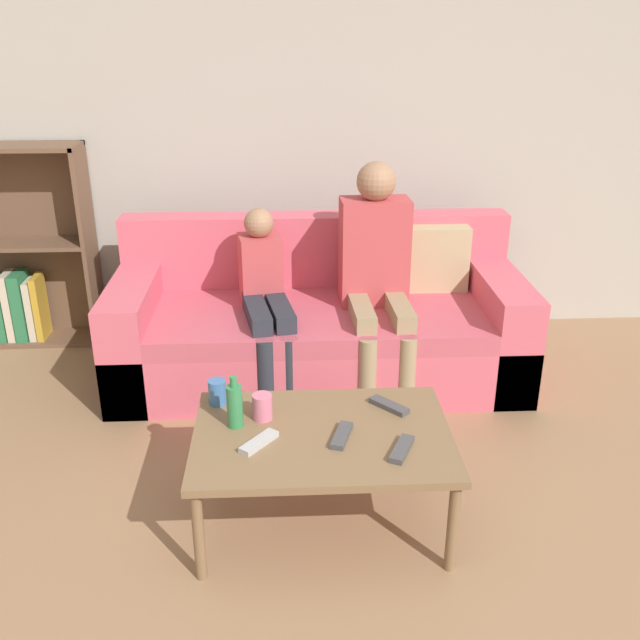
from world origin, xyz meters
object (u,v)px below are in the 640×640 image
bookshelf (20,266)px  coffee_table (322,441)px  tv_remote_2 (259,442)px  cup_near (262,407)px  bottle (235,405)px  cup_far (217,392)px  tv_remote_3 (342,436)px  person_adult (376,263)px  couch (320,326)px  person_child (265,295)px  tv_remote_0 (389,406)px  tv_remote_1 (402,449)px

bookshelf → coffee_table: bearing=-46.9°
bookshelf → tv_remote_2: (1.46, -1.88, -0.05)m
cup_near → tv_remote_2: 0.19m
bottle → cup_near: bearing=26.3°
cup_far → tv_remote_3: (0.47, -0.28, -0.04)m
person_adult → cup_far: size_ratio=11.44×
couch → bottle: (-0.38, -1.20, 0.21)m
tv_remote_2 → bottle: 0.18m
bookshelf → coffee_table: bookshelf is taller
person_adult → bottle: 1.32m
person_child → cup_near: 1.02m
couch → cup_near: couch is taller
bookshelf → person_child: 1.61m
tv_remote_0 → coffee_table: bearing=168.4°
tv_remote_1 → bottle: size_ratio=0.83×
person_adult → cup_far: bearing=-130.6°
tv_remote_1 → person_child: bearing=136.4°
couch → coffee_table: size_ratio=2.24×
cup_near → tv_remote_3: 0.33m
cup_near → bottle: bearing=-153.7°
tv_remote_3 → bottle: (-0.39, 0.11, 0.08)m
cup_far → person_adult: bearing=51.8°
bookshelf → cup_far: 2.03m
bottle → cup_far: bearing=114.8°
person_adult → coffee_table: bearing=-108.5°
coffee_table → cup_near: cup_near is taller
person_child → cup_near: (0.01, -1.02, -0.07)m
cup_near → cup_far: (-0.18, 0.13, -0.00)m
cup_near → tv_remote_2: cup_near is taller
person_child → person_adult: bearing=-4.5°
cup_far → tv_remote_1: 0.78m
tv_remote_2 → person_child: bearing=128.9°
coffee_table → tv_remote_1: tv_remote_1 is taller
person_child → tv_remote_0: bearing=-72.5°
couch → cup_far: 1.14m
person_adult → tv_remote_3: person_adult is taller
coffee_table → tv_remote_2: tv_remote_2 is taller
tv_remote_1 → tv_remote_2: same height
person_adult → tv_remote_3: 1.28m
cup_far → tv_remote_1: (0.68, -0.38, -0.04)m
tv_remote_0 → tv_remote_2: bearing=161.9°
cup_far → tv_remote_2: 0.36m
person_adult → person_child: size_ratio=1.25×
bookshelf → person_child: bookshelf is taller
person_child → tv_remote_0: (0.50, -0.96, -0.11)m
tv_remote_2 → tv_remote_3: bearing=44.4°
cup_near → tv_remote_3: size_ratio=0.58×
person_child → tv_remote_1: bearing=-78.3°
cup_near → cup_far: 0.22m
tv_remote_2 → bottle: (-0.09, 0.13, 0.08)m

